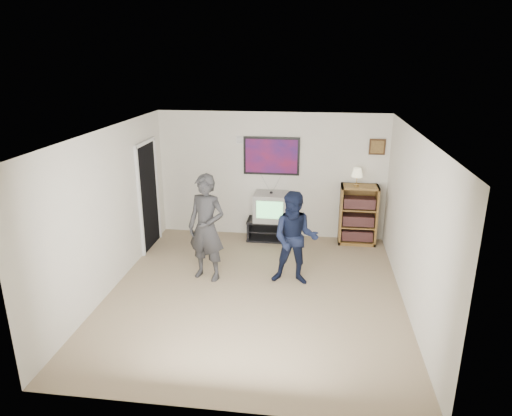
% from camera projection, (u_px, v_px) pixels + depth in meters
% --- Properties ---
extents(room_shell, '(4.51, 5.00, 2.51)m').
position_uv_depth(room_shell, '(258.00, 210.00, 7.02)').
color(room_shell, '#897457').
rests_on(room_shell, ground).
extents(media_stand, '(0.84, 0.47, 0.42)m').
position_uv_depth(media_stand, '(268.00, 229.00, 9.12)').
color(media_stand, black).
rests_on(media_stand, room_shell).
extents(crt_television, '(0.66, 0.56, 0.55)m').
position_uv_depth(crt_television, '(271.00, 207.00, 8.96)').
color(crt_television, gray).
rests_on(crt_television, media_stand).
extents(bookshelf, '(0.71, 0.41, 1.17)m').
position_uv_depth(bookshelf, '(358.00, 215.00, 8.84)').
color(bookshelf, brown).
rests_on(bookshelf, room_shell).
extents(table_lamp, '(0.21, 0.21, 0.34)m').
position_uv_depth(table_lamp, '(357.00, 177.00, 8.61)').
color(table_lamp, beige).
rests_on(table_lamp, bookshelf).
extents(person_tall, '(0.74, 0.59, 1.76)m').
position_uv_depth(person_tall, '(207.00, 228.00, 7.32)').
color(person_tall, '#29292B').
rests_on(person_tall, room_shell).
extents(person_short, '(0.77, 0.61, 1.53)m').
position_uv_depth(person_short, '(295.00, 239.00, 7.19)').
color(person_short, black).
rests_on(person_short, room_shell).
extents(controller_left, '(0.06, 0.12, 0.03)m').
position_uv_depth(controller_left, '(206.00, 202.00, 7.41)').
color(controller_left, white).
rests_on(controller_left, person_tall).
extents(controller_right, '(0.05, 0.12, 0.03)m').
position_uv_depth(controller_right, '(293.00, 211.00, 7.33)').
color(controller_right, white).
rests_on(controller_right, person_short).
extents(poster, '(1.10, 0.03, 0.75)m').
position_uv_depth(poster, '(271.00, 156.00, 8.89)').
color(poster, black).
rests_on(poster, room_shell).
extents(air_vent, '(0.28, 0.02, 0.14)m').
position_uv_depth(air_vent, '(244.00, 140.00, 8.87)').
color(air_vent, white).
rests_on(air_vent, room_shell).
extents(small_picture, '(0.30, 0.03, 0.30)m').
position_uv_depth(small_picture, '(377.00, 147.00, 8.58)').
color(small_picture, '#342010').
rests_on(small_picture, room_shell).
extents(doorway, '(0.03, 0.85, 2.00)m').
position_uv_depth(doorway, '(148.00, 197.00, 8.55)').
color(doorway, black).
rests_on(doorway, room_shell).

